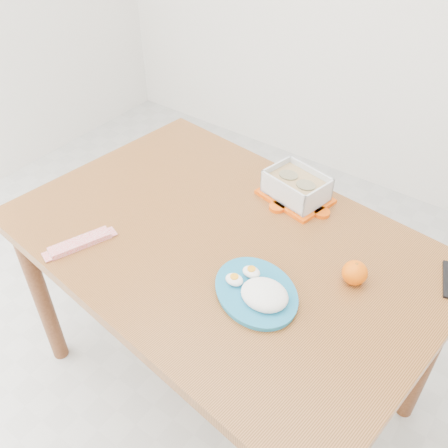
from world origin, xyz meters
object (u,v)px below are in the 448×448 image
Objects in this scene: orange_fruit at (355,273)px; rice_plate at (259,291)px; food_container at (296,187)px; dining_table at (224,261)px.

rice_plate is (-0.18, -0.20, -0.01)m from orange_fruit.
food_container is 3.58× the size of orange_fruit.
food_container is at bearing 135.10° from rice_plate.
rice_plate is (0.14, -0.43, -0.02)m from food_container.
dining_table is 0.27m from rice_plate.
orange_fruit is 0.26m from rice_plate.
food_container reaches higher than dining_table.
dining_table is 3.98× the size of rice_plate.
orange_fruit is at bearing -24.26° from food_container.
food_container reaches higher than rice_plate.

